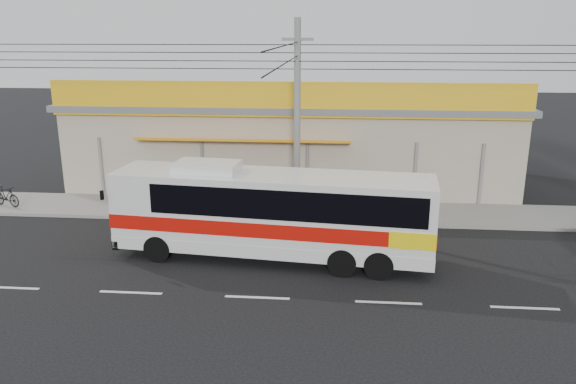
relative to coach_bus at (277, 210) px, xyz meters
name	(u,v)px	position (x,y,z in m)	size (l,w,h in m)	color
ground	(267,265)	(-0.29, -0.63, -1.85)	(120.00, 120.00, 0.00)	black
sidewalk	(283,211)	(-0.29, 5.37, -1.78)	(30.00, 3.20, 0.15)	gray
lane_markings	(257,298)	(-0.29, -3.13, -1.85)	(50.00, 0.12, 0.01)	silver
storefront_building	(292,139)	(-0.30, 10.91, 0.45)	(22.60, 9.20, 5.70)	#A89F87
coach_bus	(277,210)	(0.00, 0.00, 0.00)	(11.43, 3.56, 3.46)	silver
motorbike_red	(159,199)	(-5.91, 5.03, -1.27)	(0.58, 1.65, 0.87)	maroon
motorbike_dark	(6,196)	(-12.96, 4.73, -1.23)	(0.45, 1.58, 0.95)	black
utility_pole	(297,56)	(0.41, 4.25, 5.09)	(34.00, 14.00, 8.42)	slate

